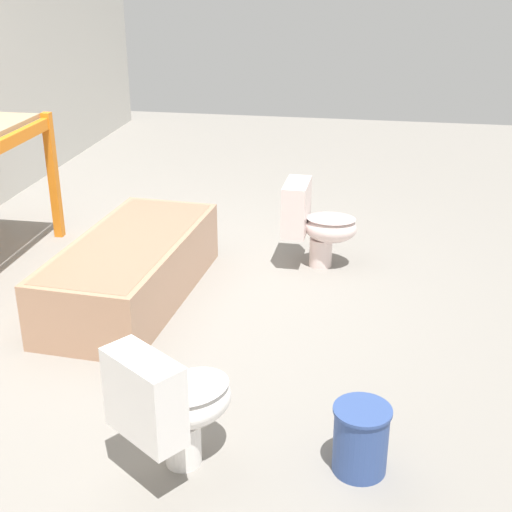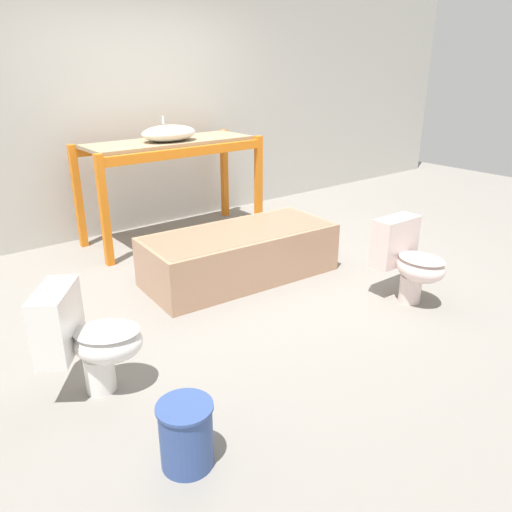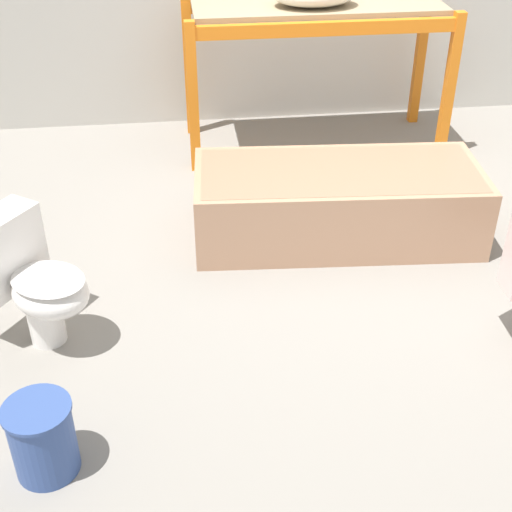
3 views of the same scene
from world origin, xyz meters
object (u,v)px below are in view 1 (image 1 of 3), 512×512
Objects in this scene: bathtub_main at (132,265)px; bucket_white at (361,438)px; toilet_far at (172,403)px; toilet_near at (315,221)px.

bucket_white is at bearing -129.43° from bathtub_main.
toilet_far is at bearing 98.94° from bucket_white.
bathtub_main is 1.43m from toilet_near.
bathtub_main reaches higher than bucket_white.
toilet_near is at bearing -52.69° from bathtub_main.
toilet_near reaches higher than bucket_white.
bathtub_main is at bearing 124.73° from toilet_near.
bathtub_main is 1.85m from toilet_far.
bucket_white is at bearing -167.87° from toilet_near.
toilet_far is (-1.68, -0.78, 0.11)m from bathtub_main.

